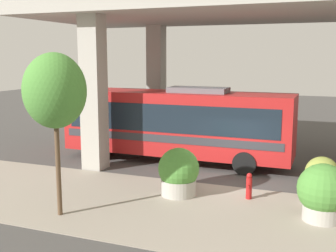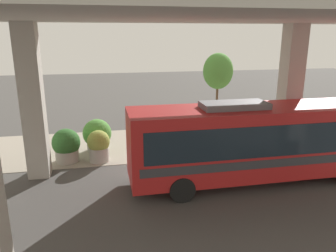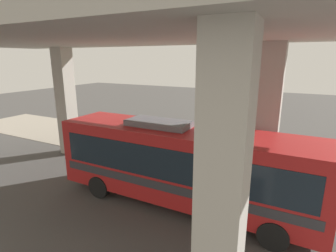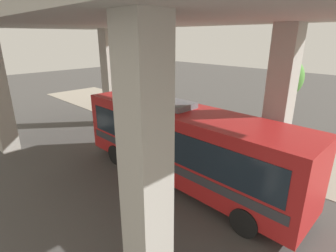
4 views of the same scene
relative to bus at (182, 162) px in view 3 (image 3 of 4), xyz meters
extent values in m
plane|color=#474442|center=(-2.98, -3.14, -1.92)|extent=(80.00, 80.00, 0.00)
cube|color=gray|center=(-5.98, -3.14, -1.91)|extent=(6.00, 40.00, 0.02)
cube|color=#ADA89E|center=(-2.48, -9.19, 1.42)|extent=(0.90, 0.90, 6.67)
cube|color=#ADA89E|center=(-2.48, 2.90, 1.42)|extent=(0.90, 0.90, 6.67)
cube|color=#ADA89E|center=(4.52, 2.90, 1.42)|extent=(0.90, 0.90, 6.67)
cube|color=#ADA89E|center=(1.02, -3.14, 5.05)|extent=(9.40, 20.09, 0.60)
cube|color=#B21E1E|center=(0.00, 0.01, -0.05)|extent=(2.49, 10.72, 2.85)
cube|color=#19232D|center=(0.00, 0.01, 0.30)|extent=(2.53, 9.86, 1.25)
cube|color=#333338|center=(0.00, 0.01, -0.62)|extent=(2.53, 10.18, 0.34)
cube|color=slate|center=(0.00, -1.07, 1.50)|extent=(1.24, 2.68, 0.24)
cylinder|color=black|center=(-1.16, 3.76, -1.42)|extent=(0.28, 1.00, 1.00)
cylinder|color=black|center=(1.16, 3.76, -1.42)|extent=(0.28, 1.00, 1.00)
cylinder|color=black|center=(-1.16, -3.48, -1.42)|extent=(0.28, 1.00, 1.00)
cylinder|color=black|center=(1.16, -3.48, -1.42)|extent=(0.28, 1.00, 1.00)
cylinder|color=#B21919|center=(-4.14, -4.22, -1.53)|extent=(0.20, 0.20, 0.78)
sphere|color=#B21919|center=(-4.14, -4.22, -1.07)|extent=(0.19, 0.19, 0.19)
cylinder|color=#B21919|center=(-4.29, -4.22, -1.41)|extent=(0.12, 0.09, 0.09)
cylinder|color=#B21919|center=(-3.99, -4.22, -1.41)|extent=(0.12, 0.09, 0.09)
cylinder|color=#ADA89E|center=(-3.66, -6.56, -1.55)|extent=(0.98, 0.98, 0.74)
sphere|color=olive|center=(-3.66, -6.56, -0.87)|extent=(1.12, 1.12, 1.12)
sphere|color=#993F8C|center=(-3.54, -6.66, -1.04)|extent=(0.34, 0.34, 0.34)
cylinder|color=#ADA89E|center=(-5.28, -6.64, -1.63)|extent=(1.14, 1.14, 0.58)
sphere|color=#4C8C38|center=(-5.28, -6.64, -0.92)|extent=(1.54, 1.54, 1.54)
sphere|color=orange|center=(-5.14, -6.75, -1.18)|extent=(0.40, 0.40, 0.40)
cylinder|color=#ADA89E|center=(-4.62, -1.79, -1.62)|extent=(1.26, 1.26, 0.59)
sphere|color=#4C8C38|center=(-4.62, -1.79, -0.92)|extent=(1.47, 1.47, 1.47)
sphere|color=orange|center=(-4.46, -1.92, -1.15)|extent=(0.44, 0.44, 0.44)
cylinder|color=#ADA89E|center=(-3.96, -8.14, -1.61)|extent=(1.14, 1.14, 0.62)
sphere|color=#2D6028|center=(-3.96, -8.14, -0.92)|extent=(1.38, 1.38, 1.38)
sphere|color=#BF334C|center=(-3.82, -8.25, -1.14)|extent=(0.40, 0.40, 0.40)
cylinder|color=brown|center=(-7.77, 1.03, -0.25)|extent=(0.15, 0.15, 3.35)
ellipsoid|color=#4C8C38|center=(-7.77, 1.03, 2.00)|extent=(1.90, 1.90, 2.28)
camera|label=1|loc=(-18.27, -6.69, 3.03)|focal=45.00mm
camera|label=2|loc=(12.10, -6.24, 4.24)|focal=35.00mm
camera|label=3|loc=(9.15, 4.09, 4.09)|focal=28.00mm
camera|label=4|loc=(7.87, 6.93, 4.27)|focal=28.00mm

